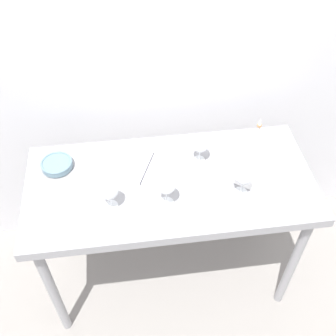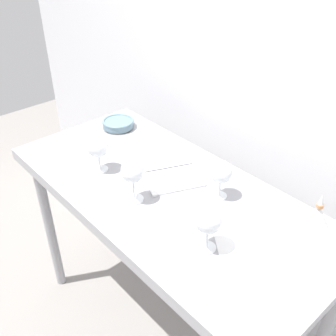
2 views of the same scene
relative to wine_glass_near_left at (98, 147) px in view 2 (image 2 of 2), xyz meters
name	(u,v)px [view 2 (image 2 of 2)]	position (x,y,z in m)	size (l,w,h in m)	color
ground_plane	(168,328)	(0.29, 0.12, -1.01)	(6.00, 6.00, 0.00)	gray
back_wall	(258,61)	(0.29, 0.61, 0.29)	(3.80, 0.04, 2.60)	silver
steel_counter	(167,210)	(0.29, 0.12, -0.22)	(1.40, 0.65, 0.90)	#97979C
wine_glass_near_left	(98,147)	(0.00, 0.00, 0.00)	(0.09, 0.09, 0.16)	white
wine_glass_far_right	(221,173)	(0.45, 0.24, 0.00)	(0.09, 0.09, 0.16)	white
wine_glass_near_center	(133,172)	(0.25, -0.02, 0.01)	(0.09, 0.09, 0.17)	white
wine_glass_near_right	(209,220)	(0.61, 0.00, 0.01)	(0.09, 0.09, 0.17)	white
open_notebook	(167,169)	(0.19, 0.21, -0.11)	(0.38, 0.33, 0.01)	white
tasting_sheet_upper	(258,253)	(0.74, 0.11, -0.11)	(0.18, 0.25, 0.00)	white
tasting_bowl	(118,123)	(-0.26, 0.28, -0.09)	(0.16, 0.16, 0.04)	#DBCC66
decanter_funnel	(317,217)	(0.79, 0.36, -0.07)	(0.10, 0.10, 0.14)	silver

